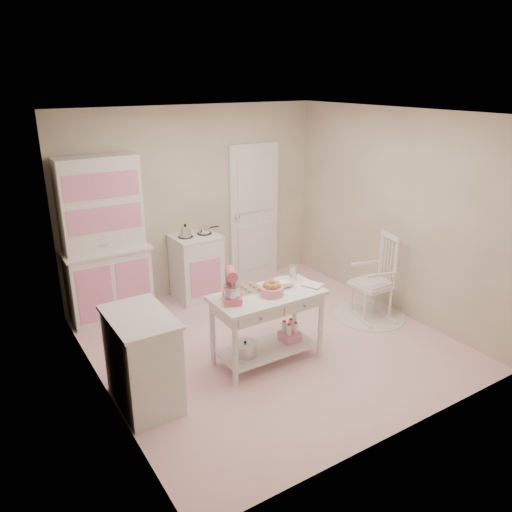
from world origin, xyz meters
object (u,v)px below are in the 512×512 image
at_px(work_table, 267,327).
at_px(bread_basket, 272,291).
at_px(base_cabinet, 143,360).
at_px(rocking_chair, 373,277).
at_px(stove, 197,267).
at_px(hutch, 105,240).
at_px(stand_mixer, 232,286).

distance_m(work_table, bread_basket, 0.45).
height_order(base_cabinet, rocking_chair, rocking_chair).
distance_m(stove, work_table, 1.90).
distance_m(hutch, rocking_chair, 3.39).
distance_m(hutch, bread_basket, 2.31).
height_order(stove, bread_basket, stove).
relative_size(hutch, rocking_chair, 1.89).
bearing_deg(base_cabinet, stove, 52.25).
distance_m(base_cabinet, work_table, 1.40).
height_order(stove, stand_mixer, stand_mixer).
height_order(base_cabinet, stand_mixer, stand_mixer).
distance_m(stove, stand_mixer, 2.01).
bearing_deg(stand_mixer, hutch, 132.41).
distance_m(rocking_chair, bread_basket, 1.74).
distance_m(hutch, work_table, 2.34).
relative_size(work_table, stand_mixer, 3.53).
bearing_deg(base_cabinet, hutch, 81.96).
bearing_deg(hutch, work_table, -60.08).
relative_size(hutch, bread_basket, 8.32).
distance_m(stove, base_cabinet, 2.41).
distance_m(base_cabinet, bread_basket, 1.47).
bearing_deg(bread_basket, rocking_chair, 7.71).
xyz_separation_m(rocking_chair, work_table, (-1.72, -0.18, -0.15)).
xyz_separation_m(work_table, bread_basket, (0.02, -0.05, 0.45)).
xyz_separation_m(rocking_chair, stand_mixer, (-2.14, -0.16, 0.42)).
bearing_deg(stove, stand_mixer, -104.84).
relative_size(stand_mixer, bread_basket, 1.36).
bearing_deg(work_table, stove, 87.65).
height_order(work_table, stand_mixer, stand_mixer).
height_order(work_table, bread_basket, bread_basket).
bearing_deg(hutch, stand_mixer, -70.01).
height_order(base_cabinet, work_table, base_cabinet).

